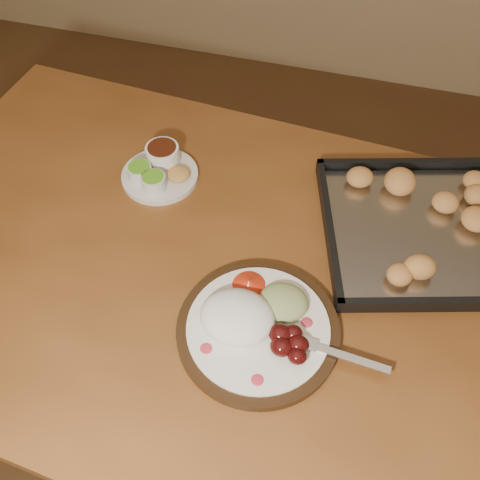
% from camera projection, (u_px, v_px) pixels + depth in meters
% --- Properties ---
extents(ground, '(4.00, 4.00, 0.00)m').
position_uv_depth(ground, '(184.00, 472.00, 1.51)').
color(ground, '#4F3A1B').
rests_on(ground, ground).
extents(dining_table, '(1.57, 1.02, 0.75)m').
position_uv_depth(dining_table, '(238.00, 297.00, 1.11)').
color(dining_table, brown).
rests_on(dining_table, ground).
extents(dinner_plate, '(0.38, 0.29, 0.07)m').
position_uv_depth(dinner_plate, '(256.00, 323.00, 0.93)').
color(dinner_plate, black).
rests_on(dinner_plate, dining_table).
extents(condiment_saucer, '(0.17, 0.17, 0.06)m').
position_uv_depth(condiment_saucer, '(159.00, 169.00, 1.17)').
color(condiment_saucer, beige).
rests_on(condiment_saucer, dining_table).
extents(baking_tray, '(0.59, 0.50, 0.05)m').
position_uv_depth(baking_tray, '(450.00, 228.00, 1.07)').
color(baking_tray, black).
rests_on(baking_tray, dining_table).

